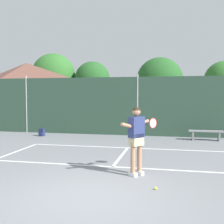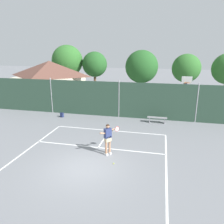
% 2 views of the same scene
% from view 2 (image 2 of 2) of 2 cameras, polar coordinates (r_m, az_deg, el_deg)
% --- Properties ---
extents(ground_plane, '(120.00, 120.00, 0.00)m').
position_cam_2_polar(ground_plane, '(11.65, -7.19, -14.35)').
color(ground_plane, slate).
extents(court_markings, '(8.30, 11.10, 0.01)m').
position_cam_2_polar(court_markings, '(12.17, -6.13, -12.86)').
color(court_markings, white).
rests_on(court_markings, ground).
extents(chainlink_fence, '(26.09, 0.09, 3.30)m').
position_cam_2_polar(chainlink_fence, '(19.21, 1.83, 3.22)').
color(chainlink_fence, '#284233').
rests_on(chainlink_fence, ground).
extents(basketball_hoop, '(0.90, 0.67, 3.55)m').
position_cam_2_polar(basketball_hoop, '(20.79, 18.79, 5.43)').
color(basketball_hoop, '#284CB2').
rests_on(basketball_hoop, ground).
extents(clubhouse_building, '(7.13, 5.81, 4.60)m').
position_cam_2_polar(clubhouse_building, '(26.28, -15.82, 7.94)').
color(clubhouse_building, beige).
rests_on(clubhouse_building, ground).
extents(treeline_backdrop, '(25.85, 4.08, 6.46)m').
position_cam_2_polar(treeline_backdrop, '(30.64, 5.52, 12.09)').
color(treeline_backdrop, brown).
rests_on(treeline_backdrop, ground).
extents(tennis_player, '(0.89, 1.20, 1.85)m').
position_cam_2_polar(tennis_player, '(12.44, -1.08, -6.42)').
color(tennis_player, silver).
rests_on(tennis_player, ground).
extents(tennis_ball, '(0.07, 0.07, 0.07)m').
position_cam_2_polar(tennis_ball, '(11.88, 0.44, -13.36)').
color(tennis_ball, '#CCE033').
rests_on(tennis_ball, ground).
extents(backpack_navy, '(0.31, 0.28, 0.46)m').
position_cam_2_polar(backpack_navy, '(20.01, -13.00, -0.77)').
color(backpack_navy, navy).
rests_on(backpack_navy, ground).
extents(courtside_bench, '(1.60, 0.36, 0.48)m').
position_cam_2_polar(courtside_bench, '(18.32, 11.73, -1.72)').
color(courtside_bench, gray).
rests_on(courtside_bench, ground).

